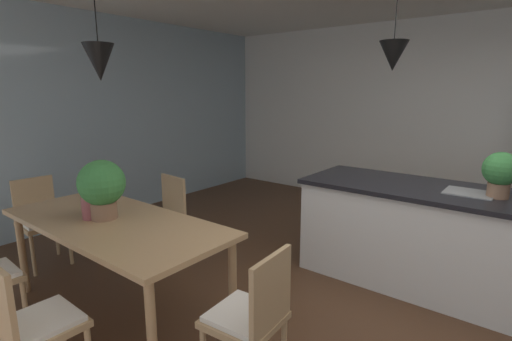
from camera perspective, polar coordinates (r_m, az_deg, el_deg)
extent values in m
cube|color=#4C301E|center=(3.17, 19.80, -22.26)|extent=(10.00, 8.40, 0.04)
cube|color=white|center=(5.86, 31.07, 6.60)|extent=(10.00, 0.12, 2.70)
cube|color=#9EB7C6|center=(5.43, -24.11, 6.98)|extent=(0.06, 8.40, 2.70)
cube|color=tan|center=(3.13, -20.48, -7.34)|extent=(1.95, 0.86, 0.04)
cylinder|color=tan|center=(4.15, -22.54, -8.12)|extent=(0.06, 0.06, 0.73)
cylinder|color=tan|center=(2.84, -3.52, -16.68)|extent=(0.06, 0.06, 0.73)
cylinder|color=tan|center=(3.89, -31.65, -10.38)|extent=(0.06, 0.06, 0.73)
cylinder|color=tan|center=(2.44, -15.37, -22.38)|extent=(0.06, 0.06, 0.73)
cube|color=tan|center=(2.60, -29.47, -19.64)|extent=(0.41, 0.41, 0.04)
cube|color=white|center=(2.58, -29.56, -18.97)|extent=(0.37, 0.37, 0.03)
cylinder|color=tan|center=(2.90, -27.00, -21.09)|extent=(0.04, 0.04, 0.41)
cylinder|color=tan|center=(3.63, -33.00, -14.87)|extent=(0.04, 0.04, 0.41)
cylinder|color=tan|center=(3.33, -31.30, -17.07)|extent=(0.04, 0.04, 0.41)
cube|color=tan|center=(2.35, -1.77, -21.43)|extent=(0.43, 0.43, 0.04)
cube|color=white|center=(2.34, -1.78, -20.71)|extent=(0.39, 0.39, 0.03)
cube|color=tan|center=(2.15, 2.29, -17.78)|extent=(0.06, 0.38, 0.42)
cylinder|color=tan|center=(2.68, -2.64, -22.65)|extent=(0.04, 0.04, 0.41)
cube|color=tan|center=(4.34, -29.30, -7.00)|extent=(0.43, 0.43, 0.04)
cube|color=white|center=(4.32, -29.34, -6.56)|extent=(0.38, 0.38, 0.03)
cube|color=tan|center=(4.44, -30.36, -3.60)|extent=(0.06, 0.38, 0.42)
cylinder|color=tan|center=(4.31, -26.08, -9.98)|extent=(0.04, 0.04, 0.41)
cylinder|color=tan|center=(4.21, -30.43, -10.93)|extent=(0.04, 0.04, 0.41)
cylinder|color=tan|center=(4.61, -27.69, -8.72)|extent=(0.04, 0.04, 0.41)
cylinder|color=tan|center=(4.52, -31.77, -9.57)|extent=(0.04, 0.04, 0.41)
cube|color=tan|center=(3.97, -14.26, -7.47)|extent=(0.44, 0.44, 0.04)
cube|color=white|center=(3.96, -14.29, -6.99)|extent=(0.39, 0.39, 0.03)
cube|color=tan|center=(3.99, -12.25, -3.78)|extent=(0.38, 0.07, 0.42)
cylinder|color=tan|center=(3.83, -14.88, -11.83)|extent=(0.04, 0.04, 0.41)
cylinder|color=tan|center=(4.11, -17.43, -10.34)|extent=(0.04, 0.04, 0.41)
cylinder|color=tan|center=(4.00, -10.68, -10.57)|extent=(0.04, 0.04, 0.41)
cylinder|color=tan|center=(4.27, -13.40, -9.25)|extent=(0.04, 0.04, 0.41)
cube|color=silver|center=(3.74, 24.44, -9.26)|extent=(2.14, 0.81, 0.88)
cube|color=black|center=(3.61, 25.04, -2.72)|extent=(2.20, 0.87, 0.04)
cube|color=gray|center=(3.56, 29.32, -2.92)|extent=(0.36, 0.30, 0.01)
cone|color=black|center=(2.91, -22.43, 14.77)|extent=(0.21, 0.21, 0.25)
cylinder|color=black|center=(3.69, 20.36, 22.14)|extent=(0.01, 0.01, 0.56)
cone|color=black|center=(3.64, 19.88, 15.87)|extent=(0.25, 0.25, 0.25)
cylinder|color=#8C664C|center=(3.53, 32.54, -2.51)|extent=(0.16, 0.16, 0.12)
sphere|color=#387F3D|center=(3.49, 32.85, 0.20)|extent=(0.26, 0.26, 0.26)
cylinder|color=#8C664C|center=(3.17, -21.84, -5.54)|extent=(0.20, 0.20, 0.13)
sphere|color=#387F3D|center=(3.12, -22.15, -1.73)|extent=(0.35, 0.35, 0.35)
cylinder|color=#994C51|center=(3.21, -23.58, -5.05)|extent=(0.13, 0.13, 0.18)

